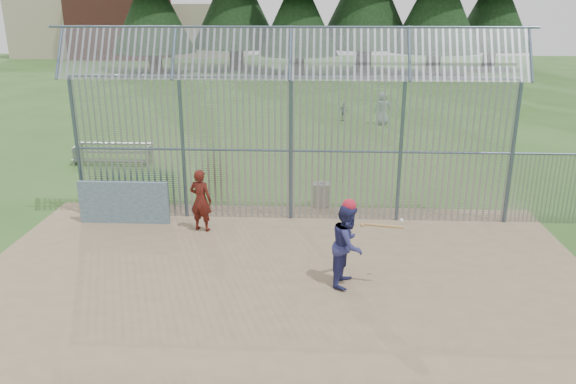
# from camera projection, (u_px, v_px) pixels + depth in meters

# --- Properties ---
(ground) EXTENTS (120.00, 120.00, 0.00)m
(ground) POSITION_uv_depth(u_px,v_px,m) (284.00, 274.00, 12.74)
(ground) COLOR #2D511E
(ground) RESTS_ON ground
(dirt_infield) EXTENTS (14.00, 10.00, 0.02)m
(dirt_infield) POSITION_uv_depth(u_px,v_px,m) (282.00, 284.00, 12.27)
(dirt_infield) COLOR #756047
(dirt_infield) RESTS_ON ground
(dugout_wall) EXTENTS (2.50, 0.12, 1.20)m
(dugout_wall) POSITION_uv_depth(u_px,v_px,m) (124.00, 202.00, 15.52)
(dugout_wall) COLOR #38566B
(dugout_wall) RESTS_ON dirt_infield
(batter) EXTENTS (0.91, 1.04, 1.82)m
(batter) POSITION_uv_depth(u_px,v_px,m) (348.00, 245.00, 12.00)
(batter) COLOR navy
(batter) RESTS_ON dirt_infield
(onlooker) EXTENTS (0.71, 0.57, 1.70)m
(onlooker) POSITION_uv_depth(u_px,v_px,m) (201.00, 200.00, 14.93)
(onlooker) COLOR maroon
(onlooker) RESTS_ON dirt_infield
(bg_kid_standing) EXTENTS (0.84, 0.57, 1.67)m
(bg_kid_standing) POSITION_uv_depth(u_px,v_px,m) (383.00, 108.00, 28.51)
(bg_kid_standing) COLOR slate
(bg_kid_standing) RESTS_ON ground
(bg_kid_seated) EXTENTS (0.58, 0.55, 0.97)m
(bg_kid_seated) POSITION_uv_depth(u_px,v_px,m) (344.00, 112.00, 29.52)
(bg_kid_seated) COLOR slate
(bg_kid_seated) RESTS_ON ground
(batting_gear) EXTENTS (1.31, 0.41, 0.57)m
(batting_gear) POSITION_uv_depth(u_px,v_px,m) (355.00, 209.00, 11.71)
(batting_gear) COLOR #B5182D
(batting_gear) RESTS_ON ground
(trash_can) EXTENTS (0.56, 0.56, 0.82)m
(trash_can) POSITION_uv_depth(u_px,v_px,m) (321.00, 195.00, 16.88)
(trash_can) COLOR gray
(trash_can) RESTS_ON ground
(bleacher) EXTENTS (3.00, 0.95, 0.72)m
(bleacher) POSITION_uv_depth(u_px,v_px,m) (114.00, 153.00, 21.57)
(bleacher) COLOR slate
(bleacher) RESTS_ON ground
(backstop_fence) EXTENTS (20.09, 0.81, 5.30)m
(backstop_fence) POSITION_uv_depth(u_px,v_px,m) (357.00, 139.00, 15.16)
(backstop_fence) COLOR #47566B
(backstop_fence) RESTS_ON ground
(distant_buildings) EXTENTS (26.50, 10.50, 8.00)m
(distant_buildings) POSITION_uv_depth(u_px,v_px,m) (116.00, 25.00, 66.26)
(distant_buildings) COLOR brown
(distant_buildings) RESTS_ON ground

